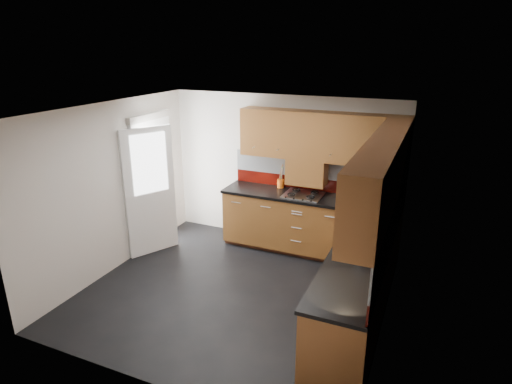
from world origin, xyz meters
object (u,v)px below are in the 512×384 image
at_px(gas_hob, 303,195).
at_px(food_processor, 378,207).
at_px(toaster, 393,199).
at_px(utensil_pot, 281,182).

xyz_separation_m(gas_hob, food_processor, (1.16, -0.39, 0.12)).
distance_m(gas_hob, toaster, 1.31).
bearing_deg(toaster, gas_hob, -175.82).
bearing_deg(toaster, utensil_pot, 175.24).
height_order(gas_hob, toaster, toaster).
distance_m(gas_hob, food_processor, 1.23).
xyz_separation_m(gas_hob, toaster, (1.30, 0.09, 0.08)).
height_order(gas_hob, food_processor, food_processor).
distance_m(toaster, food_processor, 0.50).
bearing_deg(food_processor, gas_hob, 161.48).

